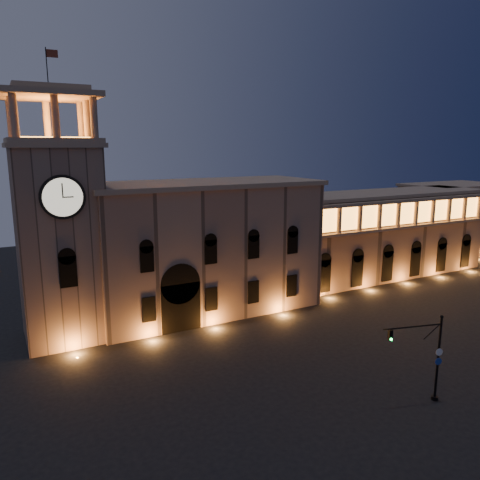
{
  "coord_description": "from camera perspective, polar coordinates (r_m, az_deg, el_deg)",
  "views": [
    {
      "loc": [
        -26.96,
        -34.71,
        22.18
      ],
      "look_at": [
        0.07,
        16.0,
        10.59
      ],
      "focal_mm": 35.0,
      "sensor_mm": 36.0,
      "label": 1
    }
  ],
  "objects": [
    {
      "name": "government_building",
      "position": [
        63.31,
        -4.24,
        -0.86
      ],
      "size": [
        30.8,
        12.8,
        17.6
      ],
      "color": "#876958",
      "rests_on": "ground"
    },
    {
      "name": "traffic_light",
      "position": [
        44.92,
        21.99,
        -13.1
      ],
      "size": [
        5.64,
        1.76,
        7.96
      ],
      "rotation": [
        0.0,
        0.0,
        -0.26
      ],
      "color": "black",
      "rests_on": "ground"
    },
    {
      "name": "secondary_building",
      "position": [
        107.87,
        24.41,
        2.29
      ],
      "size": [
        20.0,
        12.0,
        14.0
      ],
      "primitive_type": "cube",
      "color": "#816353",
      "rests_on": "ground"
    },
    {
      "name": "ground",
      "position": [
        49.23,
        9.06,
        -15.53
      ],
      "size": [
        160.0,
        160.0,
        0.0
      ],
      "primitive_type": "plane",
      "color": "black",
      "rests_on": "ground"
    },
    {
      "name": "colonnade_wing",
      "position": [
        84.47,
        16.83,
        0.78
      ],
      "size": [
        40.6,
        11.5,
        14.5
      ],
      "color": "#816353",
      "rests_on": "ground"
    },
    {
      "name": "clock_tower",
      "position": [
        56.89,
        -21.11,
        0.83
      ],
      "size": [
        9.8,
        9.8,
        32.4
      ],
      "color": "#876958",
      "rests_on": "ground"
    }
  ]
}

